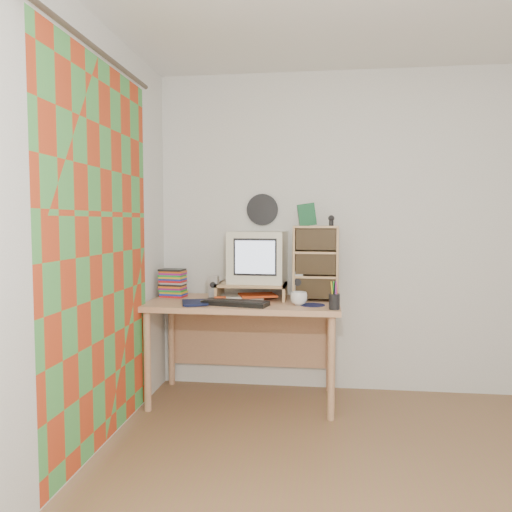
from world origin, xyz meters
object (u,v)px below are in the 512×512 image
(desk, at_px, (245,317))
(mug, at_px, (299,299))
(diary, at_px, (182,301))
(keyboard, at_px, (235,303))
(dvd_stack, at_px, (173,280))
(crt_monitor, at_px, (258,257))
(cd_rack, at_px, (316,263))

(desk, relative_size, mug, 11.84)
(mug, xyz_separation_m, diary, (-0.82, -0.08, -0.02))
(keyboard, bearing_deg, dvd_stack, 161.42)
(crt_monitor, height_order, diary, crt_monitor)
(desk, xyz_separation_m, dvd_stack, (-0.57, 0.07, 0.27))
(keyboard, distance_m, cd_rack, 0.69)
(desk, bearing_deg, keyboard, -96.46)
(keyboard, distance_m, mug, 0.45)
(crt_monitor, height_order, mug, crt_monitor)
(cd_rack, height_order, mug, cd_rack)
(mug, relative_size, diary, 0.54)
(desk, distance_m, keyboard, 0.30)
(crt_monitor, relative_size, diary, 1.89)
(desk, bearing_deg, cd_rack, 4.55)
(diary, bearing_deg, desk, 17.22)
(mug, height_order, diary, mug)
(keyboard, relative_size, cd_rack, 0.84)
(crt_monitor, relative_size, keyboard, 0.88)
(desk, height_order, crt_monitor, crt_monitor)
(crt_monitor, height_order, dvd_stack, crt_monitor)
(desk, distance_m, crt_monitor, 0.47)
(crt_monitor, bearing_deg, dvd_stack, -174.98)
(dvd_stack, height_order, cd_rack, cd_rack)
(desk, distance_m, dvd_stack, 0.64)
(diary, bearing_deg, cd_rack, 2.03)
(mug, bearing_deg, desk, 154.75)
(desk, xyz_separation_m, mug, (0.41, -0.19, 0.18))
(dvd_stack, bearing_deg, cd_rack, 5.65)
(dvd_stack, relative_size, mug, 2.22)
(crt_monitor, relative_size, dvd_stack, 1.56)
(cd_rack, xyz_separation_m, mug, (-0.12, -0.24, -0.23))
(cd_rack, distance_m, diary, 1.02)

